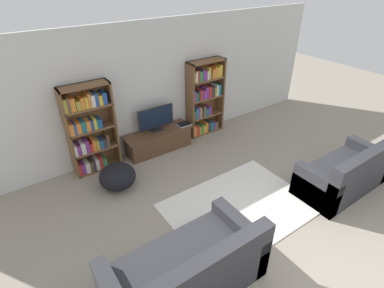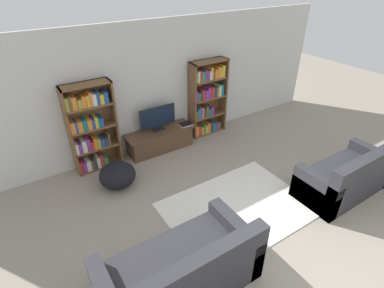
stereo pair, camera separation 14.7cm
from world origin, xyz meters
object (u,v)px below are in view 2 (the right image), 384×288
laptop (186,124)px  beanbag_ottoman (118,175)px  couch_left_sectional (181,272)px  bookshelf_right (206,99)px  bookshelf_left (91,128)px  tv_stand (160,140)px  couch_right_sofa (346,178)px  television (158,118)px

laptop → beanbag_ottoman: size_ratio=0.44×
beanbag_ottoman → couch_left_sectional: bearing=-92.1°
bookshelf_right → laptop: 0.79m
bookshelf_left → laptop: bookshelf_left is taller
tv_stand → couch_left_sectional: couch_left_sectional is taller
laptop → beanbag_ottoman: (-1.81, -0.61, -0.25)m
bookshelf_right → couch_right_sofa: (0.75, -3.10, -0.53)m
bookshelf_right → television: bookshelf_right is taller
couch_right_sofa → beanbag_ottoman: 3.97m
laptop → couch_right_sofa: (1.42, -2.92, -0.16)m
bookshelf_right → television: (-1.27, -0.07, -0.11)m
bookshelf_right → tv_stand: 1.42m
tv_stand → television: 0.51m
bookshelf_left → couch_right_sofa: (3.37, -3.10, -0.53)m
bookshelf_left → tv_stand: bearing=-5.0°
couch_left_sectional → tv_stand: bearing=66.8°
bookshelf_right → couch_left_sectional: bookshelf_right is taller
couch_left_sectional → couch_right_sofa: couch_right_sofa is taller
tv_stand → laptop: bearing=-6.7°
bookshelf_left → couch_left_sectional: (0.05, -3.13, -0.55)m
couch_right_sofa → television: bearing=123.7°
couch_right_sofa → couch_left_sectional: bearing=-179.5°
tv_stand → television: (0.00, 0.04, 0.50)m
television → couch_left_sectional: size_ratio=0.41×
television → bookshelf_left: bearing=176.8°
bookshelf_left → bookshelf_right: (2.61, -0.00, -0.00)m
bookshelf_right → beanbag_ottoman: size_ratio=2.66×
tv_stand → beanbag_ottoman: (-1.21, -0.68, -0.01)m
bookshelf_left → beanbag_ottoman: (0.14, -0.79, -0.62)m
bookshelf_right → tv_stand: size_ratio=1.18×
television → laptop: bearing=-10.6°
television → couch_right_sofa: bearing=-56.3°
beanbag_ottoman → television: bearing=30.8°
tv_stand → beanbag_ottoman: size_ratio=2.26×
bookshelf_right → beanbag_ottoman: bookshelf_right is taller
television → beanbag_ottoman: size_ratio=1.23×
television → couch_right_sofa: size_ratio=0.46×
tv_stand → couch_right_sofa: couch_right_sofa is taller
tv_stand → laptop: 0.65m
bookshelf_right → couch_right_sofa: size_ratio=1.01×
beanbag_ottoman → laptop: bearing=18.5°
television → tv_stand: bearing=-90.0°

